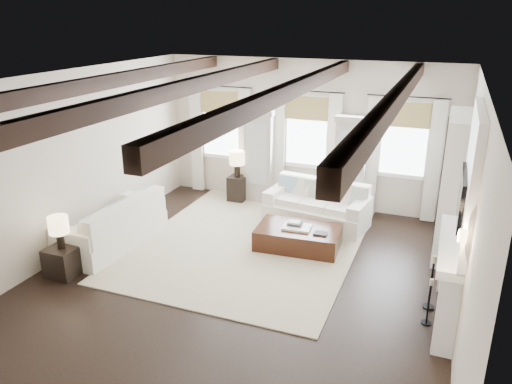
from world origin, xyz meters
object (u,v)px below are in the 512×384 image
at_px(sofa_left, 115,227).
at_px(ottoman, 298,238).
at_px(side_table_back, 237,189).
at_px(sofa_back, 318,207).
at_px(side_table_front, 64,261).

xyz_separation_m(sofa_left, ottoman, (3.16, 1.17, -0.18)).
bearing_deg(sofa_left, side_table_back, 69.24).
bearing_deg(ottoman, sofa_left, -163.57).
distance_m(sofa_back, side_table_front, 4.93).
height_order(sofa_back, side_table_back, sofa_back).
bearing_deg(sofa_left, side_table_front, -96.27).
bearing_deg(sofa_back, side_table_back, 163.37).
distance_m(sofa_left, side_table_back, 3.23).
xyz_separation_m(ottoman, side_table_front, (-3.30, -2.39, 0.05)).
relative_size(sofa_left, ottoman, 1.46).
relative_size(sofa_back, ottoman, 1.44).
bearing_deg(sofa_back, ottoman, -91.61).
height_order(sofa_left, side_table_back, sofa_left).
height_order(sofa_left, side_table_front, sofa_left).
relative_size(sofa_back, sofa_left, 0.98).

